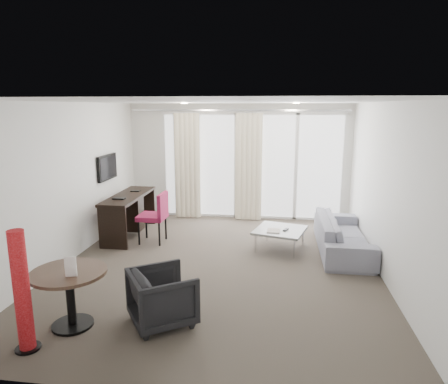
# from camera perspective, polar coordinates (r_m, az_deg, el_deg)

# --- Properties ---
(floor) EXTENTS (5.00, 6.00, 0.00)m
(floor) POSITION_cam_1_polar(r_m,az_deg,el_deg) (6.56, -0.73, -10.53)
(floor) COLOR #484037
(floor) RESTS_ON ground
(ceiling) EXTENTS (5.00, 6.00, 0.00)m
(ceiling) POSITION_cam_1_polar(r_m,az_deg,el_deg) (6.06, -0.79, 12.80)
(ceiling) COLOR white
(ceiling) RESTS_ON ground
(wall_left) EXTENTS (0.00, 6.00, 2.60)m
(wall_left) POSITION_cam_1_polar(r_m,az_deg,el_deg) (7.00, -21.44, 1.17)
(wall_left) COLOR silver
(wall_left) RESTS_ON ground
(wall_right) EXTENTS (0.00, 6.00, 2.60)m
(wall_right) POSITION_cam_1_polar(r_m,az_deg,el_deg) (6.32, 22.27, -0.00)
(wall_right) COLOR silver
(wall_right) RESTS_ON ground
(wall_front) EXTENTS (5.00, 0.00, 2.60)m
(wall_front) POSITION_cam_1_polar(r_m,az_deg,el_deg) (3.36, -8.51, -9.44)
(wall_front) COLOR silver
(wall_front) RESTS_ON ground
(window_panel) EXTENTS (4.00, 0.02, 2.38)m
(window_panel) POSITION_cam_1_polar(r_m,az_deg,el_deg) (9.09, 3.93, 3.68)
(window_panel) COLOR white
(window_panel) RESTS_ON ground
(window_frame) EXTENTS (4.10, 0.06, 2.44)m
(window_frame) POSITION_cam_1_polar(r_m,az_deg,el_deg) (9.08, 3.92, 3.67)
(window_frame) COLOR white
(window_frame) RESTS_ON ground
(curtain_left) EXTENTS (0.60, 0.20, 2.38)m
(curtain_left) POSITION_cam_1_polar(r_m,az_deg,el_deg) (9.15, -5.26, 3.70)
(curtain_left) COLOR beige
(curtain_left) RESTS_ON ground
(curtain_right) EXTENTS (0.60, 0.20, 2.38)m
(curtain_right) POSITION_cam_1_polar(r_m,az_deg,el_deg) (8.94, 3.54, 3.54)
(curtain_right) COLOR beige
(curtain_right) RESTS_ON ground
(curtain_track) EXTENTS (4.80, 0.04, 0.04)m
(curtain_track) POSITION_cam_1_polar(r_m,az_deg,el_deg) (8.86, 2.00, 11.59)
(curtain_track) COLOR #B2B2B7
(curtain_track) RESTS_ON ceiling
(downlight_a) EXTENTS (0.12, 0.12, 0.02)m
(downlight_a) POSITION_cam_1_polar(r_m,az_deg,el_deg) (7.80, -5.69, 12.51)
(downlight_a) COLOR #FFE0B2
(downlight_a) RESTS_ON ceiling
(downlight_b) EXTENTS (0.12, 0.12, 0.02)m
(downlight_b) POSITION_cam_1_polar(r_m,az_deg,el_deg) (7.60, 10.28, 12.39)
(downlight_b) COLOR #FFE0B2
(downlight_b) RESTS_ON ceiling
(desk) EXTENTS (0.55, 1.75, 0.82)m
(desk) POSITION_cam_1_polar(r_m,az_deg,el_deg) (8.17, -13.38, -3.24)
(desk) COLOR black
(desk) RESTS_ON floor
(tv) EXTENTS (0.05, 0.80, 0.50)m
(tv) POSITION_cam_1_polar(r_m,az_deg,el_deg) (8.25, -16.34, 3.41)
(tv) COLOR black
(tv) RESTS_ON wall_left
(desk_chair) EXTENTS (0.54, 0.51, 0.96)m
(desk_chair) POSITION_cam_1_polar(r_m,az_deg,el_deg) (7.65, -10.23, -3.59)
(desk_chair) COLOR maroon
(desk_chair) RESTS_ON floor
(round_table) EXTENTS (1.00, 1.00, 0.69)m
(round_table) POSITION_cam_1_polar(r_m,az_deg,el_deg) (5.11, -21.06, -14.04)
(round_table) COLOR #3D2A1E
(round_table) RESTS_ON floor
(menu_card) EXTENTS (0.13, 0.05, 0.23)m
(menu_card) POSITION_cam_1_polar(r_m,az_deg,el_deg) (4.81, -20.99, -10.81)
(menu_card) COLOR white
(menu_card) RESTS_ON round_table
(red_lamp) EXTENTS (0.35, 0.35, 1.32)m
(red_lamp) POSITION_cam_1_polar(r_m,az_deg,el_deg) (4.72, -26.92, -12.56)
(red_lamp) COLOR #A5171C
(red_lamp) RESTS_ON floor
(tub_armchair) EXTENTS (0.98, 0.98, 0.65)m
(tub_armchair) POSITION_cam_1_polar(r_m,az_deg,el_deg) (4.92, -8.79, -14.61)
(tub_armchair) COLOR black
(tub_armchair) RESTS_ON floor
(coffee_table) EXTENTS (1.03, 1.03, 0.38)m
(coffee_table) POSITION_cam_1_polar(r_m,az_deg,el_deg) (7.31, 7.97, -6.68)
(coffee_table) COLOR gray
(coffee_table) RESTS_ON floor
(remote) EXTENTS (0.10, 0.16, 0.02)m
(remote) POSITION_cam_1_polar(r_m,az_deg,el_deg) (7.21, 8.81, -5.53)
(remote) COLOR black
(remote) RESTS_ON coffee_table
(magazine) EXTENTS (0.23, 0.29, 0.02)m
(magazine) POSITION_cam_1_polar(r_m,az_deg,el_deg) (7.13, 7.11, -5.68)
(magazine) COLOR gray
(magazine) RESTS_ON coffee_table
(sofa) EXTENTS (0.82, 2.09, 0.61)m
(sofa) POSITION_cam_1_polar(r_m,az_deg,el_deg) (7.41, 16.59, -5.87)
(sofa) COLOR gray
(sofa) RESTS_ON floor
(terrace_slab) EXTENTS (5.60, 3.00, 0.12)m
(terrace_slab) POSITION_cam_1_polar(r_m,az_deg,el_deg) (10.82, 4.39, -1.77)
(terrace_slab) COLOR #4D4D50
(terrace_slab) RESTS_ON ground
(rattan_chair_a) EXTENTS (0.61, 0.61, 0.87)m
(rattan_chair_a) POSITION_cam_1_polar(r_m,az_deg,el_deg) (10.57, 9.06, 0.54)
(rattan_chair_a) COLOR brown
(rattan_chair_a) RESTS_ON terrace_slab
(rattan_chair_b) EXTENTS (0.65, 0.65, 0.73)m
(rattan_chair_b) POSITION_cam_1_polar(r_m,az_deg,el_deg) (10.96, 15.20, 0.30)
(rattan_chair_b) COLOR brown
(rattan_chair_b) RESTS_ON terrace_slab
(rattan_table) EXTENTS (0.69, 0.69, 0.53)m
(rattan_table) POSITION_cam_1_polar(r_m,az_deg,el_deg) (10.50, 8.93, -0.48)
(rattan_table) COLOR brown
(rattan_table) RESTS_ON terrace_slab
(balustrade) EXTENTS (5.50, 0.06, 1.05)m
(balustrade) POSITION_cam_1_polar(r_m,az_deg,el_deg) (12.13, 4.86, 2.43)
(balustrade) COLOR #B2B2B7
(balustrade) RESTS_ON terrace_slab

